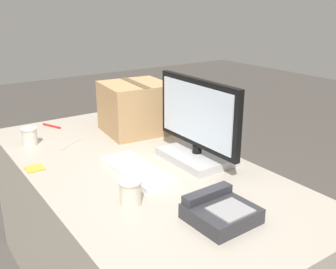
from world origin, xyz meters
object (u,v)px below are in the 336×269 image
object	(u,v)px
paper_cup_right	(130,192)
sticky_note_pad	(35,168)
desk_phone	(221,211)
keyboard	(137,169)
spoon	(68,146)
paper_cup_left	(30,136)
monitor	(197,129)
pen_marker	(52,126)
cardboard_box	(136,108)

from	to	relation	value
paper_cup_right	sticky_note_pad	size ratio (longest dim) A/B	1.21
paper_cup_right	desk_phone	bearing A→B (deg)	36.63
desk_phone	keyboard	bearing A→B (deg)	-176.98
spoon	sticky_note_pad	size ratio (longest dim) A/B	2.08
paper_cup_left	paper_cup_right	xyz separation A→B (m)	(0.83, 0.12, 0.00)
monitor	pen_marker	distance (m)	0.97
pen_marker	cardboard_box	bearing A→B (deg)	23.35
keyboard	paper_cup_left	size ratio (longest dim) A/B	4.51
desk_phone	paper_cup_right	bearing A→B (deg)	-145.30
desk_phone	paper_cup_right	size ratio (longest dim) A/B	2.35
paper_cup_left	paper_cup_right	world-z (taller)	paper_cup_right
monitor	cardboard_box	bearing A→B (deg)	-177.69
monitor	desk_phone	world-z (taller)	monitor
paper_cup_right	cardboard_box	bearing A→B (deg)	148.55
keyboard	pen_marker	xyz separation A→B (m)	(-0.84, -0.09, -0.01)
paper_cup_left	spoon	size ratio (longest dim) A/B	0.56
paper_cup_left	pen_marker	bearing A→B (deg)	140.31
paper_cup_left	sticky_note_pad	distance (m)	0.33
cardboard_box	pen_marker	bearing A→B (deg)	-133.28
spoon	desk_phone	bearing A→B (deg)	69.84
monitor	paper_cup_right	world-z (taller)	monitor
paper_cup_right	spoon	xyz separation A→B (m)	(-0.71, 0.03, -0.04)
spoon	monitor	bearing A→B (deg)	99.46
paper_cup_left	cardboard_box	distance (m)	0.58
desk_phone	paper_cup_left	xyz separation A→B (m)	(-1.10, -0.32, 0.01)
paper_cup_right	keyboard	bearing A→B (deg)	145.03
monitor	pen_marker	xyz separation A→B (m)	(-0.87, -0.39, -0.15)
paper_cup_right	cardboard_box	world-z (taller)	cardboard_box
paper_cup_left	pen_marker	distance (m)	0.30
desk_phone	cardboard_box	size ratio (longest dim) A/B	0.59
keyboard	spoon	distance (m)	0.50
paper_cup_left	spoon	bearing A→B (deg)	49.64
monitor	cardboard_box	size ratio (longest dim) A/B	1.43
paper_cup_left	spoon	world-z (taller)	paper_cup_left
desk_phone	spoon	distance (m)	0.99
desk_phone	sticky_note_pad	xyz separation A→B (m)	(-0.78, -0.40, -0.03)
monitor	spoon	world-z (taller)	monitor
desk_phone	sticky_note_pad	world-z (taller)	desk_phone
spoon	cardboard_box	xyz separation A→B (m)	(-0.01, 0.41, 0.14)
paper_cup_left	sticky_note_pad	size ratio (longest dim) A/B	1.17
spoon	sticky_note_pad	distance (m)	0.30
paper_cup_left	sticky_note_pad	bearing A→B (deg)	-13.21
paper_cup_left	pen_marker	xyz separation A→B (m)	(-0.23, 0.19, -0.04)
monitor	keyboard	size ratio (longest dim) A/B	1.32
monitor	cardboard_box	world-z (taller)	monitor
desk_phone	pen_marker	xyz separation A→B (m)	(-1.33, -0.13, -0.03)
keyboard	sticky_note_pad	bearing A→B (deg)	-129.28
pen_marker	desk_phone	bearing A→B (deg)	-17.59
cardboard_box	sticky_note_pad	size ratio (longest dim) A/B	4.86
sticky_note_pad	monitor	bearing A→B (deg)	63.66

